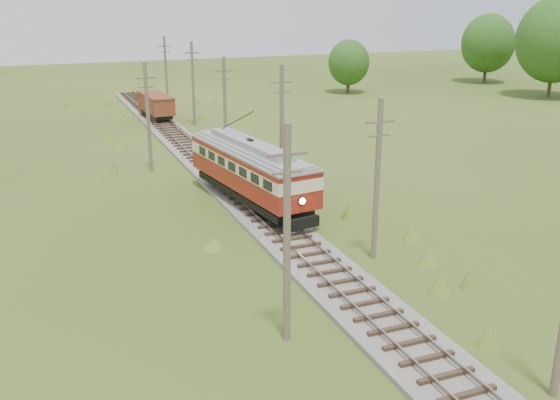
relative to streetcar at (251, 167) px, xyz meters
name	(u,v)px	position (x,y,z in m)	size (l,w,h in m)	color
railbed_main	(227,182)	(0.00, 5.50, -2.56)	(3.60, 96.00, 0.57)	#605B54
streetcar	(251,167)	(0.00, 0.00, 0.00)	(4.79, 13.20, 5.98)	black
gondola	(156,104)	(0.00, 32.33, -0.87)	(2.96, 7.48, 2.43)	black
gravel_pile	(222,139)	(3.49, 18.40, -2.26)	(2.88, 3.05, 1.05)	gray
utility_pole_r_2	(377,179)	(3.30, -10.50, 1.68)	(1.60, 0.30, 8.60)	brown
utility_pole_r_3	(282,128)	(3.20, 2.50, 1.88)	(1.60, 0.30, 9.00)	brown
utility_pole_r_4	(225,104)	(3.00, 15.50, 1.57)	(1.60, 0.30, 8.40)	brown
utility_pole_r_5	(193,83)	(3.40, 28.50, 1.83)	(1.60, 0.30, 8.90)	brown
utility_pole_r_6	(166,71)	(3.20, 41.50, 1.73)	(1.60, 0.30, 8.70)	brown
utility_pole_l_a	(287,234)	(-4.20, -16.50, 1.88)	(1.60, 0.30, 9.00)	brown
utility_pole_l_b	(148,116)	(-4.50, 11.50, 1.68)	(1.60, 0.30, 8.60)	brown
tree_right_4	(556,40)	(54.00, 29.50, 5.00)	(10.50, 10.50, 13.53)	#38281C
tree_right_5	(488,43)	(56.00, 45.50, 3.45)	(8.40, 8.40, 10.82)	#38281C
tree_mid_b	(349,62)	(30.00, 43.50, 1.58)	(5.88, 5.88, 7.57)	#38281C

